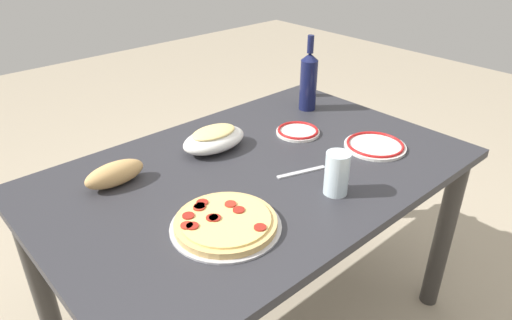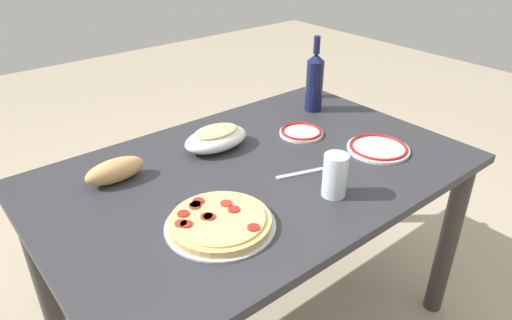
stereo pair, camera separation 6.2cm
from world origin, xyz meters
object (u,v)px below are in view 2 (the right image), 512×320
Objects in this scene: baked_pasta_dish at (216,137)px; water_glass at (335,175)px; dining_table at (256,197)px; side_plate_far at (378,148)px; spice_shaker at (318,87)px; wine_bottle at (315,81)px; bread_loaf at (115,171)px; pepperoni_pizza at (220,222)px; side_plate_near at (301,132)px.

water_glass reaches higher than baked_pasta_dish.
side_plate_far reaches higher than dining_table.
wine_bottle is at bearing 37.66° from spice_shaker.
bread_loaf is 1.01m from spice_shaker.
water_glass reaches higher than pepperoni_pizza.
baked_pasta_dish is 1.47× the size of side_plate_near.
bread_loaf is at bearing -46.05° from water_glass.
dining_table is 0.60m from wine_bottle.
bread_loaf is at bearing 1.08° from wine_bottle.
side_plate_far is at bearing 138.98° from baked_pasta_dish.
water_glass is at bearing 133.95° from bread_loaf.
spice_shaker reaches higher than baked_pasta_dish.
side_plate_near is 0.40m from spice_shaker.
wine_bottle reaches higher than bread_loaf.
water_glass is at bearing 47.54° from spice_shaker.
pepperoni_pizza is 3.43× the size of spice_shaker.
baked_pasta_dish reaches higher than dining_table.
pepperoni_pizza is at bearing 25.63° from side_plate_near.
dining_table is 0.72m from spice_shaker.
wine_bottle is at bearing -178.92° from bread_loaf.
pepperoni_pizza is at bearing 106.02° from bread_loaf.
wine_bottle is 2.33× the size of water_glass.
side_plate_far is at bearing 157.17° from dining_table.
pepperoni_pizza is 0.88m from wine_bottle.
baked_pasta_dish reaches higher than side_plate_near.
bread_loaf is at bearing -25.94° from side_plate_far.
baked_pasta_dish is 0.33m from side_plate_near.
side_plate_near is at bearing -65.70° from side_plate_far.
bread_loaf is (0.38, -0.21, 0.15)m from dining_table.
baked_pasta_dish is (-0.25, -0.38, 0.03)m from pepperoni_pizza.
wine_bottle is 1.89× the size of side_plate_near.
water_glass reaches higher than dining_table.
dining_table is 15.99× the size of spice_shaker.
side_plate_far is at bearing 77.94° from wine_bottle.
baked_pasta_dish is (0.02, -0.20, 0.15)m from dining_table.
pepperoni_pizza is 1.83× the size of side_plate_near.
wine_bottle reaches higher than spice_shaker.
side_plate_near is 0.29m from side_plate_far.
pepperoni_pizza is at bearing 33.65° from dining_table.
water_glass is (-0.08, 0.27, 0.18)m from dining_table.
pepperoni_pizza is 1.38× the size of side_plate_far.
bread_loaf is at bearing -10.43° from side_plate_near.
bread_loaf is (0.79, -0.39, 0.03)m from side_plate_far.
side_plate_near is at bearing -162.95° from dining_table.
side_plate_near is (-0.21, -0.36, -0.06)m from water_glass.
pepperoni_pizza is at bearing 0.68° from side_plate_far.
pepperoni_pizza is 1.57× the size of bread_loaf.
pepperoni_pizza is at bearing 28.18° from wine_bottle.
pepperoni_pizza is 0.36m from water_glass.
spice_shaker reaches higher than side_plate_far.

